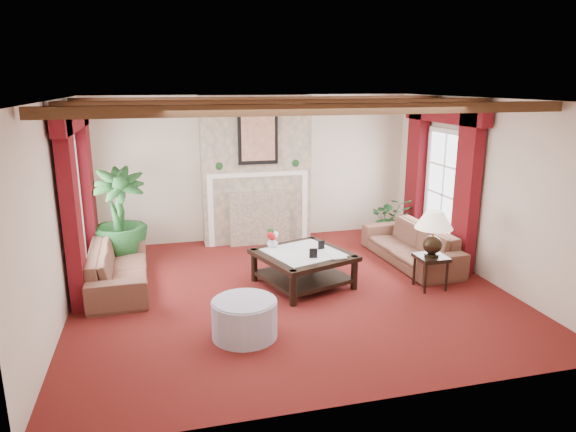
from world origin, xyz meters
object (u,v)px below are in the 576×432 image
object	(u,v)px
sofa_right	(411,239)
ottoman	(245,319)
potted_palm	(120,238)
sofa_left	(118,261)
coffee_table	(303,269)
side_table	(430,272)

from	to	relation	value
sofa_right	ottoman	size ratio (longest dim) A/B	2.73
sofa_right	potted_palm	xyz separation A→B (m)	(-4.66, 1.11, 0.04)
sofa_left	potted_palm	xyz separation A→B (m)	(-0.02, 1.03, 0.05)
coffee_table	side_table	distance (m)	1.85
sofa_right	side_table	size ratio (longest dim) A/B	4.25
ottoman	potted_palm	bearing A→B (deg)	117.33
sofa_left	potted_palm	distance (m)	1.03
sofa_right	sofa_left	bearing A→B (deg)	-94.02
potted_palm	side_table	bearing A→B (deg)	-26.47
potted_palm	sofa_right	bearing A→B (deg)	-13.39
sofa_right	ottoman	bearing A→B (deg)	-61.75
sofa_left	coffee_table	bearing A→B (deg)	-104.53
side_table	ottoman	bearing A→B (deg)	-164.43
side_table	sofa_right	bearing A→B (deg)	77.27
potted_palm	coffee_table	size ratio (longest dim) A/B	1.34
sofa_left	side_table	distance (m)	4.55
sofa_right	side_table	bearing A→B (deg)	-15.72
side_table	potted_palm	bearing A→B (deg)	153.53
sofa_right	potted_palm	bearing A→B (deg)	-106.38
sofa_left	sofa_right	size ratio (longest dim) A/B	0.97
potted_palm	ottoman	world-z (taller)	potted_palm
coffee_table	side_table	world-z (taller)	coffee_table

